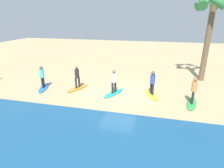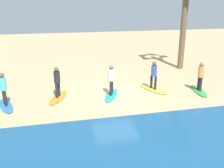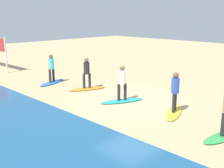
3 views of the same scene
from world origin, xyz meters
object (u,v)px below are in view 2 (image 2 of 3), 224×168
(surfboard_yellow, at_px, (153,89))
(surfer_blue, at_px, (3,87))
(surfboard_green, at_px, (199,91))
(surfer_green, at_px, (201,74))
(surfer_teal, at_px, (111,78))
(surfer_yellow, at_px, (154,73))
(surfer_orange, at_px, (57,80))
(surfboard_orange, at_px, (58,97))
(surfboard_blue, at_px, (6,106))
(surfboard_teal, at_px, (111,95))

(surfboard_yellow, bearing_deg, surfer_blue, -109.92)
(surfboard_green, relative_size, surfer_green, 1.28)
(surfboard_green, bearing_deg, surfboard_yellow, -96.73)
(surfer_teal, bearing_deg, surfboard_green, 174.89)
(surfboard_green, bearing_deg, surfer_yellow, -96.73)
(surfer_blue, bearing_deg, surfer_orange, -168.22)
(surfer_yellow, height_order, surfer_orange, same)
(surfboard_yellow, relative_size, surfer_orange, 1.28)
(surfer_green, height_order, surfer_yellow, same)
(surfer_teal, distance_m, surfboard_orange, 3.04)
(surfer_green, bearing_deg, surfer_yellow, -18.09)
(surfer_green, relative_size, surfboard_blue, 0.78)
(surfer_green, relative_size, surfer_teal, 1.00)
(surfboard_blue, bearing_deg, surfer_green, 70.60)
(surfer_green, relative_size, surfboard_yellow, 0.78)
(surfer_green, relative_size, surfboard_orange, 0.78)
(surfer_teal, xyz_separation_m, surfboard_blue, (5.42, 0.25, -0.99))
(surfboard_green, relative_size, surfboard_orange, 1.00)
(surfboard_yellow, xyz_separation_m, surfboard_teal, (2.59, 0.36, 0.00))
(surfboard_teal, distance_m, surfer_blue, 5.52)
(surfboard_teal, relative_size, surfer_teal, 1.28)
(surfboard_green, distance_m, surfboard_yellow, 2.62)
(surfboard_yellow, bearing_deg, surfer_teal, -106.32)
(surfboard_teal, height_order, surfer_orange, surfer_orange)
(surfboard_green, xyz_separation_m, surfer_yellow, (2.49, -0.81, 0.99))
(surfer_orange, bearing_deg, surfboard_teal, 174.22)
(surfboard_orange, relative_size, surfer_blue, 1.28)
(surfboard_orange, height_order, surfer_blue, surfer_blue)
(surfboard_teal, xyz_separation_m, surfer_teal, (0.00, -0.00, 0.99))
(surfer_green, xyz_separation_m, surfboard_orange, (7.94, -0.74, -0.99))
(surfer_teal, bearing_deg, surfer_blue, 2.60)
(surfer_green, xyz_separation_m, surfer_orange, (7.94, -0.74, 0.00))
(surfboard_orange, bearing_deg, surfer_teal, 105.81)
(surfer_green, height_order, surfer_teal, same)
(surfboard_yellow, bearing_deg, surfboard_teal, -106.32)
(surfer_yellow, height_order, surfboard_blue, surfer_yellow)
(surfboard_green, height_order, surfboard_orange, same)
(surfboard_teal, height_order, surfboard_orange, same)
(surfboard_green, bearing_deg, surfer_teal, -83.75)
(surfboard_green, xyz_separation_m, surfer_green, (0.00, -0.00, 0.99))
(surfboard_yellow, xyz_separation_m, surfboard_orange, (5.44, 0.07, 0.00))
(surfer_green, relative_size, surfer_orange, 1.00)
(surfboard_yellow, xyz_separation_m, surfer_blue, (8.01, 0.61, 0.99))
(surfboard_green, xyz_separation_m, surfer_teal, (5.08, -0.45, 0.99))
(surfer_yellow, bearing_deg, surfer_orange, 0.75)
(surfboard_yellow, bearing_deg, surfer_green, 47.66)
(surfer_blue, bearing_deg, surfboard_orange, -168.22)
(surfer_teal, bearing_deg, surfboard_orange, -5.78)
(surfer_green, bearing_deg, surfboard_yellow, -18.09)
(surfboard_blue, relative_size, surfer_blue, 1.28)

